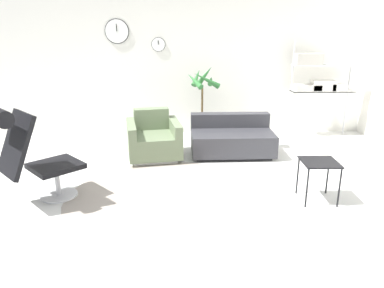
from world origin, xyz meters
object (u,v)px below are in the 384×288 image
at_px(lounge_chair, 28,149).
at_px(armchair_red, 154,140).
at_px(couch_low, 232,139).
at_px(potted_plant, 202,105).
at_px(side_table, 319,166).
at_px(shelf_unit, 318,79).

xyz_separation_m(lounge_chair, armchair_red, (1.25, 1.60, -0.40)).
xyz_separation_m(couch_low, potted_plant, (-0.44, 0.74, 0.41)).
bearing_deg(lounge_chair, side_table, 47.24).
xyz_separation_m(armchair_red, potted_plant, (0.80, 0.89, 0.37)).
distance_m(lounge_chair, shelf_unit, 4.99).
xyz_separation_m(armchair_red, shelf_unit, (2.89, 1.14, 0.79)).
distance_m(lounge_chair, armchair_red, 2.07).
bearing_deg(side_table, lounge_chair, -179.36).
bearing_deg(couch_low, lounge_chair, 33.53).
xyz_separation_m(couch_low, side_table, (0.81, -1.72, 0.19)).
xyz_separation_m(potted_plant, shelf_unit, (2.10, 0.25, 0.42)).
bearing_deg(shelf_unit, potted_plant, -173.31).
height_order(armchair_red, potted_plant, potted_plant).
relative_size(potted_plant, shelf_unit, 0.77).
xyz_separation_m(lounge_chair, couch_low, (2.49, 1.75, -0.44)).
relative_size(lounge_chair, potted_plant, 0.88).
relative_size(couch_low, shelf_unit, 0.76).
xyz_separation_m(lounge_chair, potted_plant, (2.05, 2.50, -0.03)).
relative_size(side_table, potted_plant, 0.37).
bearing_deg(side_table, armchair_red, 142.61).
relative_size(armchair_red, couch_low, 0.72).
bearing_deg(armchair_red, potted_plant, -142.33).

